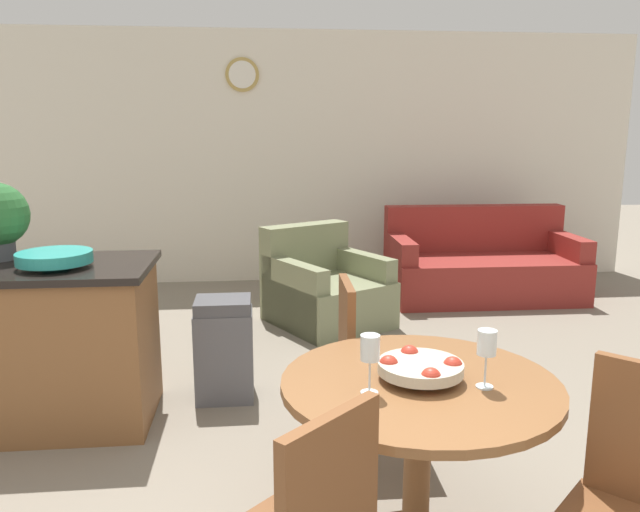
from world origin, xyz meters
The scene contains 12 objects.
wall_back centered at (0.00, 5.74, 1.35)m, with size 8.00×0.09×2.70m.
dining_table centered at (0.37, 1.02, 0.57)m, with size 1.06×1.06×0.74m.
dining_chair_near_right centered at (0.95, 0.52, 0.51)m, with size 0.59×0.59×0.93m.
dining_chair_far_side centered at (0.31, 1.78, 0.51)m, with size 0.43×0.43×0.93m.
fruit_bowl centered at (0.37, 1.02, 0.79)m, with size 0.32×0.32×0.10m.
wine_glass_left centered at (0.16, 0.92, 0.90)m, with size 0.07×0.07×0.22m.
wine_glass_right centered at (0.59, 0.93, 0.90)m, with size 0.07×0.07×0.22m.
kitchen_island centered at (-1.52, 2.37, 0.47)m, with size 1.37×0.76×0.93m.
teal_bowl centered at (-1.33, 2.29, 0.98)m, with size 0.40×0.40×0.09m.
trash_bin centered at (-0.45, 2.60, 0.32)m, with size 0.36×0.31×0.64m.
couch centered at (2.01, 4.79, 0.30)m, with size 1.87×0.94×0.89m.
armchair centered at (0.34, 4.08, 0.28)m, with size 1.18×1.22×0.83m.
Camera 1 is at (-0.23, -1.15, 1.67)m, focal length 35.00 mm.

